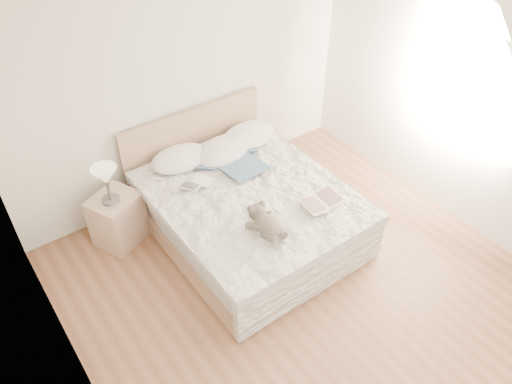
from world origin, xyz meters
TOP-DOWN VIEW (x-y plane):
  - floor at (0.00, 0.00)m, footprint 4.00×4.50m
  - ceiling at (0.00, 0.00)m, footprint 4.00×4.50m
  - wall_back at (0.00, 2.25)m, footprint 4.00×0.02m
  - wall_left at (-2.00, 0.00)m, footprint 0.02×4.50m
  - wall_right at (2.00, 0.00)m, footprint 0.02×4.50m
  - window at (1.99, 0.30)m, footprint 0.02×1.30m
  - bed at (0.00, 1.19)m, footprint 1.72×2.14m
  - nightstand at (-1.12, 1.85)m, footprint 0.57×0.55m
  - table_lamp at (-1.14, 1.83)m, footprint 0.33×0.33m
  - pillow_left at (-0.30, 1.94)m, footprint 0.65×0.47m
  - pillow_middle at (0.13, 1.80)m, footprint 0.75×0.60m
  - pillow_right at (0.53, 1.88)m, footprint 0.72×0.55m
  - blouse at (0.15, 1.56)m, footprint 0.69×0.73m
  - photo_book at (-0.38, 1.49)m, footprint 0.35×0.32m
  - childrens_book at (0.44, 0.56)m, footprint 0.43×0.31m
  - teddy_bear at (-0.22, 0.53)m, footprint 0.27×0.38m

SIDE VIEW (x-z plane):
  - floor at x=0.00m, z-range 0.00..0.00m
  - nightstand at x=-1.12m, z-range 0.00..0.56m
  - bed at x=0.00m, z-range -0.19..0.81m
  - blouse at x=0.15m, z-range 0.62..0.64m
  - photo_book at x=-0.38m, z-range 0.62..0.64m
  - childrens_book at x=0.44m, z-range 0.62..0.64m
  - pillow_left at x=-0.30m, z-range 0.54..0.74m
  - pillow_middle at x=0.13m, z-range 0.54..0.74m
  - pillow_right at x=0.53m, z-range 0.54..0.74m
  - teddy_bear at x=-0.22m, z-range 0.55..0.75m
  - table_lamp at x=-1.14m, z-range 0.65..1.04m
  - wall_back at x=0.00m, z-range 0.00..2.70m
  - wall_left at x=-2.00m, z-range 0.00..2.70m
  - wall_right at x=2.00m, z-range 0.00..2.70m
  - window at x=1.99m, z-range 0.90..2.00m
  - ceiling at x=0.00m, z-range 2.70..2.70m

